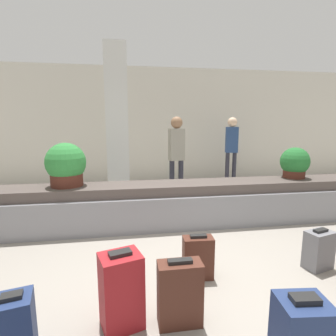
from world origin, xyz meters
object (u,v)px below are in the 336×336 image
Objects in this scene: suitcase_1 at (198,257)px; suitcase_4 at (180,293)px; pillar at (117,126)px; suitcase_0 at (15,330)px; traveler_1 at (232,144)px; suitcase_5 at (319,250)px; potted_plant_0 at (295,163)px; traveler_0 at (177,150)px; potted_plant_1 at (66,165)px; suitcase_2 at (121,291)px.

suitcase_4 is (-0.32, -0.62, 0.04)m from suitcase_1.
suitcase_0 is at bearing -99.19° from pillar.
traveler_1 is (3.60, 5.00, 0.85)m from suitcase_0.
suitcase_5 is at bearing 93.35° from traveler_1.
suitcase_1 is 0.85× the size of suitcase_4.
potted_plant_0 is 0.30× the size of traveler_0.
potted_plant_1 is (-0.75, -1.36, -0.59)m from pillar.
suitcase_2 is 2.28m from suitcase_5.
traveler_1 reaches higher than suitcase_2.
potted_plant_0 is (3.11, -1.34, -0.65)m from pillar.
potted_plant_1 is 0.37× the size of traveler_1.
traveler_1 is at bearing 92.86° from potted_plant_0.
suitcase_4 is at bearing -59.50° from potted_plant_1.
suitcase_2 is at bearing -88.29° from pillar.
traveler_0 reaches higher than suitcase_0.
pillar is 6.54× the size of suitcase_1.
pillar is 3.79m from suitcase_2.
potted_plant_0 is 2.57m from traveler_1.
traveler_1 is at bearing 41.79° from suitcase_2.
suitcase_0 is at bearing -149.79° from suitcase_1.
suitcase_2 is 0.98× the size of potted_plant_1.
suitcase_2 reaches higher than suitcase_0.
suitcase_5 is 0.26× the size of traveler_1.
pillar is at bearing 112.71° from suitcase_5.
traveler_0 is at bearing 34.67° from potted_plant_1.
traveler_1 is (2.08, 4.22, 0.87)m from suitcase_1.
potted_plant_1 is at bearing 94.04° from suitcase_2.
suitcase_1 is 0.90× the size of potted_plant_0.
traveler_1 is (3.73, 2.58, 0.09)m from potted_plant_1.
pillar is 5.90× the size of potted_plant_0.
potted_plant_1 reaches higher than suitcase_1.
suitcase_4 is at bearing -112.34° from traveler_0.
suitcase_2 is (0.11, -3.56, -1.28)m from pillar.
traveler_0 is at bearing 46.92° from traveler_1.
traveler_0 reaches higher than potted_plant_1.
suitcase_2 is at bearing -119.59° from traveler_0.
suitcase_4 is 3.78m from traveler_0.
traveler_0 reaches higher than suitcase_1.
suitcase_0 is at bearing 179.71° from suitcase_5.
traveler_1 is (0.67, 4.25, 0.88)m from suitcase_5.
traveler_1 is at bearing 34.67° from potted_plant_1.
suitcase_4 is 0.32× the size of traveler_0.
pillar reaches higher than potted_plant_1.
suitcase_0 is 4.51m from potted_plant_0.
suitcase_5 is at bearing 1.71° from suitcase_1.
suitcase_5 is at bearing -82.45° from traveler_0.
pillar reaches higher than traveler_1.
traveler_0 reaches higher than suitcase_5.
traveler_0 is at bearing 55.27° from suitcase_2.
traveler_0 is 0.99× the size of traveler_1.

